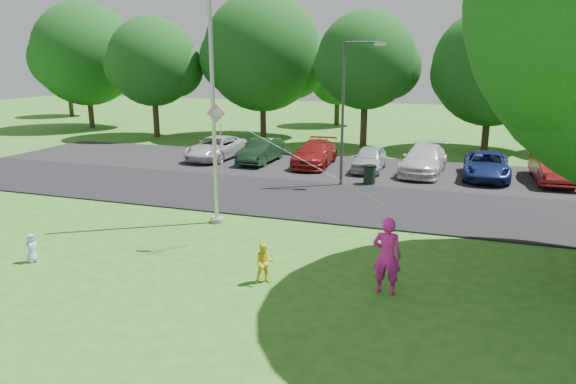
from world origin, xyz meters
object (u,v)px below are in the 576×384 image
(flagpole, at_px, (213,104))
(street_lamp, at_px, (349,100))
(child_yellow, at_px, (265,263))
(kite, at_px, (220,130))
(child_blue, at_px, (32,248))
(trash_can, at_px, (369,175))
(woman, at_px, (387,256))

(flagpole, relative_size, street_lamp, 1.53)
(child_yellow, relative_size, kite, 0.19)
(flagpole, relative_size, child_blue, 11.90)
(street_lamp, xyz_separation_m, trash_can, (0.96, 0.52, -3.45))
(trash_can, relative_size, child_yellow, 0.85)
(flagpole, xyz_separation_m, kite, (1.28, -2.14, -0.54))
(woman, relative_size, kite, 0.34)
(flagpole, distance_m, trash_can, 9.23)
(child_yellow, bearing_deg, kite, 108.09)
(kite, bearing_deg, trash_can, 65.28)
(flagpole, xyz_separation_m, woman, (6.50, -3.84, -3.19))
(trash_can, xyz_separation_m, child_yellow, (-0.69, -11.64, 0.08))
(trash_can, height_order, kite, kite)
(child_yellow, bearing_deg, street_lamp, 63.69)
(flagpole, distance_m, street_lamp, 7.57)
(street_lamp, bearing_deg, kite, -115.36)
(child_blue, bearing_deg, flagpole, -14.75)
(trash_can, distance_m, child_blue, 14.50)
(flagpole, distance_m, kite, 2.55)
(flagpole, height_order, trash_can, flagpole)
(street_lamp, height_order, kite, street_lamp)
(child_yellow, distance_m, kite, 4.34)
(street_lamp, bearing_deg, woman, -86.11)
(woman, xyz_separation_m, child_blue, (-9.84, -1.20, -0.55))
(street_lamp, height_order, child_blue, street_lamp)
(child_blue, bearing_deg, child_yellow, -64.78)
(child_blue, distance_m, kite, 6.32)
(child_blue, bearing_deg, kite, -39.06)
(child_blue, relative_size, kite, 0.15)
(flagpole, bearing_deg, woman, -30.59)
(flagpole, relative_size, trash_can, 10.78)
(street_lamp, bearing_deg, child_yellow, -101.91)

